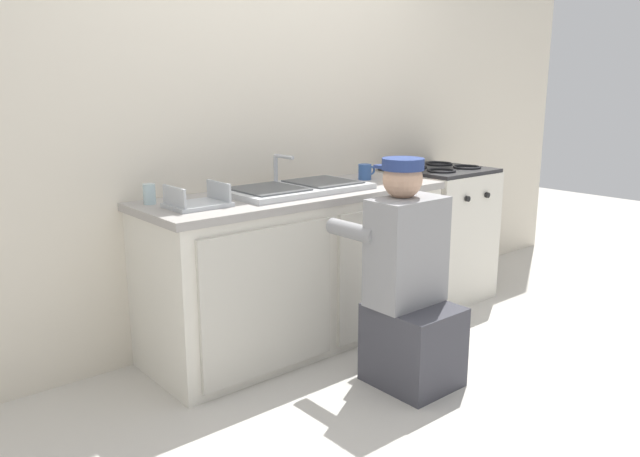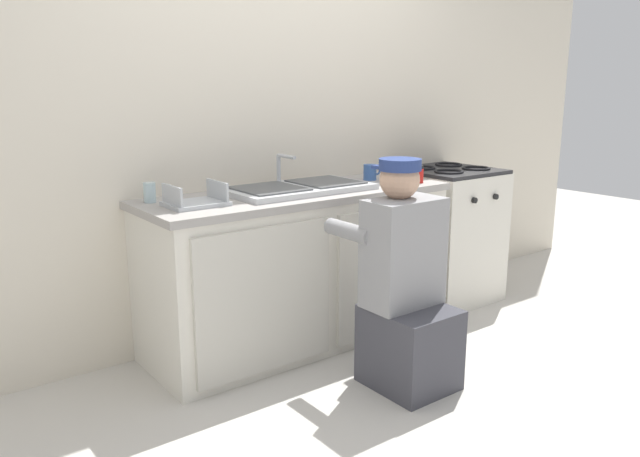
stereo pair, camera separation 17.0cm
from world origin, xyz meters
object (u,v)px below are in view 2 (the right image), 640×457
at_px(coffee_mug, 370,172).
at_px(plumber_person, 405,293).
at_px(water_glass, 150,192).
at_px(spice_bottle_red, 420,174).
at_px(stove_range, 446,234).
at_px(condiment_jar, 407,173).
at_px(sink_double_basin, 298,188).
at_px(dish_rack_tray, 196,201).

bearing_deg(coffee_mug, plumber_person, -120.88).
distance_m(water_glass, spice_bottle_red, 1.57).
xyz_separation_m(stove_range, coffee_mug, (-0.64, 0.06, 0.47)).
height_order(plumber_person, condiment_jar, plumber_person).
bearing_deg(coffee_mug, condiment_jar, -72.87).
bearing_deg(plumber_person, water_glass, 134.07).
distance_m(water_glass, coffee_mug, 1.37).
height_order(sink_double_basin, condiment_jar, sink_double_basin).
relative_size(coffee_mug, dish_rack_tray, 0.45).
relative_size(plumber_person, condiment_jar, 8.63).
relative_size(stove_range, water_glass, 9.08).
bearing_deg(sink_double_basin, water_glass, 167.82).
xyz_separation_m(water_glass, dish_rack_tray, (0.14, -0.22, -0.03)).
bearing_deg(plumber_person, condiment_jar, 45.55).
xyz_separation_m(plumber_person, spice_bottle_red, (0.64, 0.54, 0.46)).
xyz_separation_m(sink_double_basin, dish_rack_tray, (-0.64, -0.05, 0.01)).
relative_size(coffee_mug, spice_bottle_red, 1.20).
relative_size(water_glass, dish_rack_tray, 0.36).
height_order(spice_bottle_red, dish_rack_tray, dish_rack_tray).
distance_m(spice_bottle_red, dish_rack_tray, 1.39).
distance_m(sink_double_basin, dish_rack_tray, 0.64).
bearing_deg(sink_double_basin, coffee_mug, 6.09).
bearing_deg(dish_rack_tray, plumber_person, -43.24).
bearing_deg(spice_bottle_red, sink_double_basin, 164.72).
bearing_deg(dish_rack_tray, sink_double_basin, 4.30).
height_order(stove_range, spice_bottle_red, spice_bottle_red).
bearing_deg(plumber_person, stove_range, 33.53).
relative_size(spice_bottle_red, condiment_jar, 0.82).
height_order(stove_range, condiment_jar, condiment_jar).
height_order(plumber_person, spice_bottle_red, plumber_person).
bearing_deg(sink_double_basin, spice_bottle_red, -15.28).
bearing_deg(plumber_person, coffee_mug, 59.12).
xyz_separation_m(coffee_mug, condiment_jar, (0.07, -0.24, 0.02)).
bearing_deg(coffee_mug, spice_bottle_red, -59.49).
xyz_separation_m(coffee_mug, dish_rack_tray, (-1.22, -0.11, -0.02)).
relative_size(spice_bottle_red, dish_rack_tray, 0.37).
height_order(coffee_mug, dish_rack_tray, dish_rack_tray).
distance_m(sink_double_basin, spice_bottle_red, 0.77).
bearing_deg(condiment_jar, dish_rack_tray, 174.31).
bearing_deg(condiment_jar, stove_range, 17.24).
relative_size(sink_double_basin, coffee_mug, 6.35).
distance_m(plumber_person, spice_bottle_red, 0.95).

